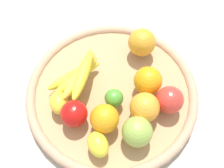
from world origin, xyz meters
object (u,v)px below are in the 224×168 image
apple_0 (74,114)px  apple_1 (170,100)px  lime_0 (114,98)px  lemon_1 (58,101)px  apple_2 (135,132)px  orange_2 (105,119)px  orange_0 (145,107)px  orange_3 (148,81)px  lemon_0 (98,144)px  banana_bunch (78,75)px  orange_1 (142,42)px

apple_0 → apple_1: 0.24m
lime_0 → lemon_1: 0.14m
lemon_1 → apple_2: bearing=-47.4°
orange_2 → orange_0: orange_0 is taller
apple_0 → lime_0: bearing=3.0°
orange_3 → orange_0: (-0.04, -0.06, -0.00)m
lemon_0 → apple_2: size_ratio=0.87×
banana_bunch → apple_0: 0.11m
lime_0 → lemon_0: 0.12m
orange_1 → orange_2: bearing=-137.0°
orange_0 → apple_1: (0.07, -0.00, -0.00)m
lime_0 → orange_2: 0.06m
banana_bunch → orange_2: (0.02, -0.14, -0.00)m
apple_0 → lemon_0: 0.09m
lemon_1 → apple_2: apple_2 is taller
apple_1 → banana_bunch: bearing=139.9°
apple_0 → apple_2: 0.15m
orange_1 → orange_0: bearing=-114.6°
orange_2 → apple_2: 0.08m
apple_0 → lemon_0: bearing=-73.5°
lime_0 → orange_3: 0.10m
orange_0 → apple_1: bearing=-4.2°
lemon_1 → banana_bunch: size_ratio=0.39×
lime_0 → banana_bunch: size_ratio=0.30×
apple_0 → orange_3: bearing=3.3°
orange_1 → lemon_1: 0.28m
banana_bunch → apple_1: (0.19, -0.16, -0.00)m
banana_bunch → apple_1: banana_bunch is taller
banana_bunch → apple_2: same height
apple_1 → orange_2: bearing=174.3°
orange_1 → apple_1: bearing=-95.0°
lime_0 → lemon_1: lime_0 is taller
apple_2 → lemon_1: bearing=132.6°
banana_bunch → orange_0: 0.19m
apple_2 → apple_1: size_ratio=1.04×
lemon_0 → orange_2: bearing=53.3°
orange_3 → lime_0: bearing=-176.4°
lemon_0 → orange_0: orange_0 is taller
orange_1 → lime_0: orange_1 is taller
apple_2 → orange_0: (0.05, 0.05, 0.00)m
orange_1 → orange_2: 0.25m
orange_2 → apple_2: bearing=-48.6°
apple_2 → orange_1: bearing=60.4°
banana_bunch → lemon_0: size_ratio=2.57×
apple_0 → apple_2: bearing=-41.1°
lemon_1 → apple_1: (0.25, -0.11, 0.01)m
orange_1 → orange_0: size_ratio=1.07×
banana_bunch → orange_2: banana_bunch is taller
orange_3 → apple_0: 0.20m
orange_3 → apple_0: orange_3 is taller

